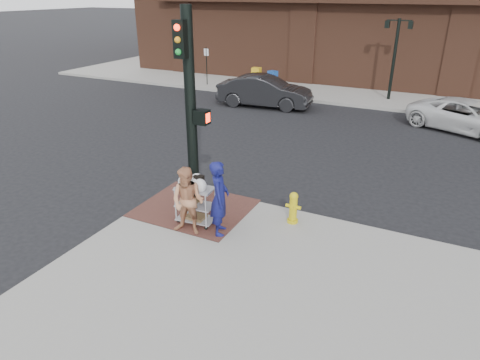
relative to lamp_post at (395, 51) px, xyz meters
The scene contains 13 objects.
ground 16.34m from the lamp_post, 97.13° to the right, with size 220.00×220.00×0.00m, color black.
brick_curb_ramp 15.52m from the lamp_post, 99.77° to the right, with size 2.80×2.40×0.01m, color #4F2A25.
lamp_post is the anchor object (origin of this frame).
parking_sign 10.64m from the lamp_post, behind, with size 0.05×0.05×2.20m, color black.
traffic_signal_pole 15.43m from the lamp_post, 99.24° to the right, with size 0.61×0.51×5.00m.
woman_blue 16.01m from the lamp_post, 95.01° to the right, with size 0.66×0.43×1.81m, color #111459.
pedestrian_tan 16.41m from the lamp_post, 97.20° to the right, with size 0.80×0.62×1.65m, color tan.
sedan_dark 6.94m from the lamp_post, 144.90° to the right, with size 1.63×4.69×1.54m, color black.
minivan_white 5.77m from the lamp_post, 46.90° to the right, with size 2.15×4.66×1.30m, color silver.
utility_cart 15.98m from the lamp_post, 97.81° to the right, with size 0.96×0.59×1.27m.
fire_hydrant 14.79m from the lamp_post, 90.09° to the right, with size 0.38×0.27×0.81m.
newsbox_yellow 7.73m from the lamp_post, behind, with size 0.48×0.43×1.14m, color yellow.
newsbox_blue 6.65m from the lamp_post, behind, with size 0.46×0.41×1.09m, color #1948A2.
Camera 1 is at (4.94, -7.53, 5.43)m, focal length 32.00 mm.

